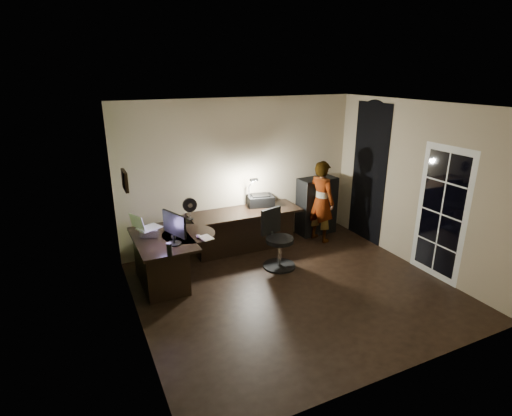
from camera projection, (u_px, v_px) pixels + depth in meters
name	position (u px, v px, depth m)	size (l,w,h in m)	color
floor	(295.00, 290.00, 6.02)	(4.50, 4.00, 0.01)	black
ceiling	(301.00, 105.00, 5.14)	(4.50, 4.00, 0.01)	silver
wall_back	(241.00, 173.00, 7.29)	(4.50, 0.01, 2.70)	tan
wall_front	(404.00, 265.00, 3.86)	(4.50, 0.01, 2.70)	tan
wall_left	(132.00, 231.00, 4.67)	(0.01, 4.00, 2.70)	tan
wall_right	(417.00, 186.00, 6.49)	(0.01, 4.00, 2.70)	tan
green_wall_overlay	(133.00, 231.00, 4.67)	(0.00, 4.00, 2.70)	#465B26
arched_doorway	(369.00, 174.00, 7.48)	(0.01, 0.90, 2.60)	black
french_door	(441.00, 214.00, 6.11)	(0.02, 0.92, 2.10)	white
framed_picture	(125.00, 181.00, 4.90)	(0.04, 0.30, 0.25)	black
desk_left	(164.00, 261.00, 6.08)	(0.81, 1.32, 0.76)	black
desk_right	(245.00, 231.00, 7.25)	(2.01, 0.70, 0.75)	black
cabinet	(316.00, 206.00, 7.97)	(0.76, 0.38, 1.14)	black
laptop_stand	(150.00, 232.00, 6.02)	(0.26, 0.22, 0.11)	silver
laptop	(149.00, 221.00, 5.96)	(0.35, 0.33, 0.24)	silver
monitor	(173.00, 233.00, 5.68)	(0.10, 0.52, 0.34)	black
mouse	(198.00, 236.00, 5.96)	(0.06, 0.10, 0.04)	silver
phone	(173.00, 237.00, 5.98)	(0.07, 0.13, 0.01)	black
pen	(204.00, 242.00, 5.80)	(0.01, 0.13, 0.01)	black
speaker	(169.00, 249.00, 5.34)	(0.07, 0.07, 0.18)	black
notepad	(206.00, 238.00, 5.94)	(0.16, 0.23, 0.01)	silver
desk_fan	(190.00, 209.00, 6.68)	(0.24, 0.13, 0.38)	black
headphones	(270.00, 204.00, 7.38)	(0.18, 0.08, 0.09)	#0D3095
printer	(260.00, 200.00, 7.40)	(0.47, 0.37, 0.21)	black
desk_lamp	(249.00, 191.00, 7.27)	(0.15, 0.28, 0.61)	black
office_chair	(280.00, 240.00, 6.57)	(0.55, 0.55, 0.98)	black
person	(321.00, 201.00, 7.55)	(0.56, 0.37, 1.57)	#D8A88C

